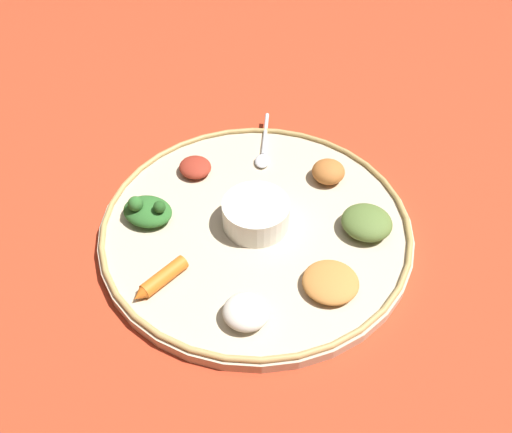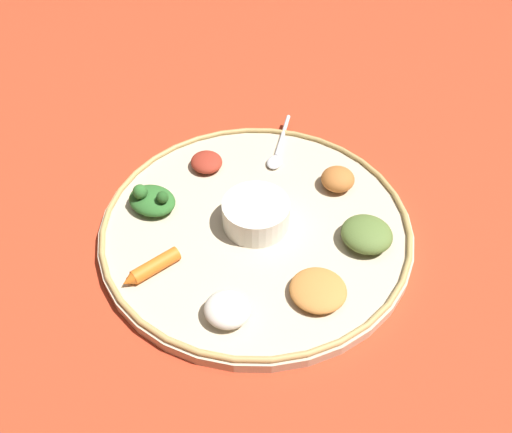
# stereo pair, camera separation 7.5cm
# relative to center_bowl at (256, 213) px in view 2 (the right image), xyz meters

# --- Properties ---
(ground_plane) EXTENTS (2.40, 2.40, 0.00)m
(ground_plane) POSITION_rel_center_bowl_xyz_m (0.00, 0.00, -0.04)
(ground_plane) COLOR #B7381E
(platter) EXTENTS (0.45, 0.45, 0.02)m
(platter) POSITION_rel_center_bowl_xyz_m (0.00, 0.00, -0.03)
(platter) COLOR #C6B293
(platter) RESTS_ON ground_plane
(platter_rim) EXTENTS (0.44, 0.44, 0.01)m
(platter_rim) POSITION_rel_center_bowl_xyz_m (0.00, 0.00, -0.02)
(platter_rim) COLOR tan
(platter_rim) RESTS_ON platter
(center_bowl) EXTENTS (0.10, 0.10, 0.04)m
(center_bowl) POSITION_rel_center_bowl_xyz_m (0.00, 0.00, 0.00)
(center_bowl) COLOR silver
(center_bowl) RESTS_ON platter
(spoon) EXTENTS (0.06, 0.14, 0.01)m
(spoon) POSITION_rel_center_bowl_xyz_m (-0.05, -0.16, -0.02)
(spoon) COLOR silver
(spoon) RESTS_ON platter
(greens_pile) EXTENTS (0.09, 0.09, 0.04)m
(greens_pile) POSITION_rel_center_bowl_xyz_m (0.15, -0.05, -0.01)
(greens_pile) COLOR #2D6628
(greens_pile) RESTS_ON platter
(carrot_near_spoon) EXTENTS (0.08, 0.06, 0.02)m
(carrot_near_spoon) POSITION_rel_center_bowl_xyz_m (0.14, 0.08, -0.01)
(carrot_near_spoon) COLOR orange
(carrot_near_spoon) RESTS_ON platter
(mound_rice_white) EXTENTS (0.07, 0.07, 0.03)m
(mound_rice_white) POSITION_rel_center_bowl_xyz_m (0.05, 0.15, -0.01)
(mound_rice_white) COLOR silver
(mound_rice_white) RESTS_ON platter
(mound_chickpea) EXTENTS (0.07, 0.07, 0.03)m
(mound_chickpea) POSITION_rel_center_bowl_xyz_m (-0.13, -0.07, -0.01)
(mound_chickpea) COLOR #B2662D
(mound_chickpea) RESTS_ON platter
(mound_beet) EXTENTS (0.07, 0.07, 0.02)m
(mound_beet) POSITION_rel_center_bowl_xyz_m (0.07, -0.13, -0.01)
(mound_beet) COLOR maroon
(mound_beet) RESTS_ON platter
(mound_collards) EXTENTS (0.10, 0.10, 0.03)m
(mound_collards) POSITION_rel_center_bowl_xyz_m (-0.15, 0.05, -0.01)
(mound_collards) COLOR #567033
(mound_collards) RESTS_ON platter
(mound_squash) EXTENTS (0.09, 0.09, 0.02)m
(mound_squash) POSITION_rel_center_bowl_xyz_m (-0.07, 0.13, -0.01)
(mound_squash) COLOR #C67A38
(mound_squash) RESTS_ON platter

